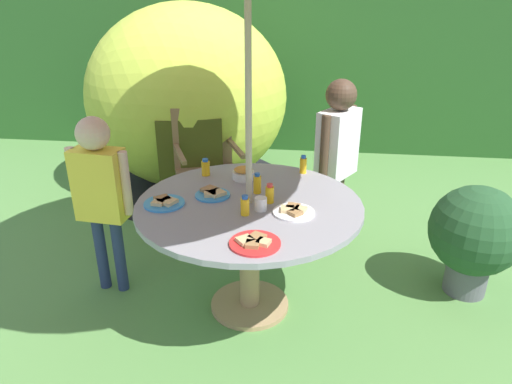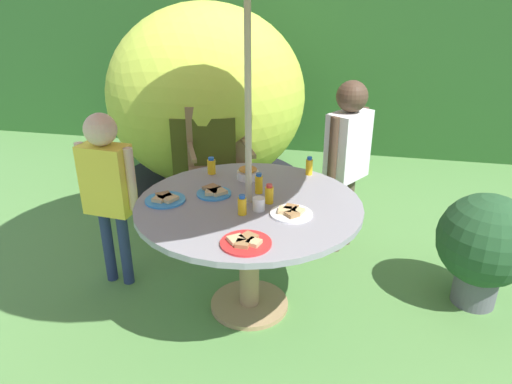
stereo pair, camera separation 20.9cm
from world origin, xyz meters
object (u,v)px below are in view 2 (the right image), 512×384
Objects in this scene: child_in_white_shirt at (348,146)px; plate_far_left at (246,242)px; plate_front_edge at (165,199)px; juice_bottle_center_back at (259,184)px; juice_bottle_mid_right at (269,194)px; juice_bottle_mid_left at (309,166)px; juice_bottle_center_front at (242,205)px; cup_near at (259,204)px; plate_far_right at (291,213)px; child_in_yellow_shirt at (107,180)px; juice_bottle_near_right at (211,166)px; plate_near_left at (214,192)px; garden_table at (249,223)px; wooden_chair at (219,160)px; potted_plant at (485,243)px; snack_bowl at (248,173)px; dome_tent at (207,98)px.

child_in_white_shirt is 5.15× the size of plate_far_left.
juice_bottle_center_back reaches higher than plate_front_edge.
plate_far_left is 0.48m from juice_bottle_mid_right.
juice_bottle_center_front is at bearing -113.86° from juice_bottle_mid_left.
cup_near reaches higher than plate_far_left.
juice_bottle_center_back is at bearing 132.88° from plate_far_right.
plate_far_left is 2.04× the size of juice_bottle_mid_left.
child_in_yellow_shirt is 16.03× the size of cup_near.
juice_bottle_center_front is 0.90× the size of juice_bottle_center_back.
plate_near_left is at bearing -70.61° from juice_bottle_near_right.
juice_bottle_center_front is (0.23, -0.22, 0.04)m from plate_near_left.
plate_far_left reaches higher than garden_table.
wooden_chair is at bearing 142.15° from juice_bottle_mid_left.
child_in_white_shirt is at bearing 57.64° from juice_bottle_mid_left.
garden_table is 11.47× the size of juice_bottle_near_right.
juice_bottle_mid_right is at bearing -39.02° from juice_bottle_near_right.
plate_near_left is 0.32m from juice_bottle_center_front.
garden_table is 0.54m from juice_bottle_near_right.
potted_plant is at bearing 12.84° from plate_front_edge.
child_in_yellow_shirt is at bearing -173.83° from potted_plant.
cup_near is at bearing 92.13° from plate_far_left.
snack_bowl is at bearing 102.21° from plate_far_left.
juice_bottle_near_right reaches higher than snack_bowl.
plate_front_edge is 0.60m from juice_bottle_mid_right.
cup_near is at bearing -4.66° from child_in_yellow_shirt.
dome_tent is 1.86m from juice_bottle_mid_left.
plate_front_edge is at bearing -94.18° from dome_tent.
wooden_chair is 1.46m from plate_far_right.
juice_bottle_near_right is 0.90× the size of juice_bottle_center_back.
juice_bottle_mid_right reaches higher than garden_table.
wooden_chair is at bearing 119.49° from juice_bottle_mid_right.
juice_bottle_mid_left is at bearing -66.69° from dome_tent.
juice_bottle_center_back reaches higher than cup_near.
plate_near_left is 0.34m from cup_near.
juice_bottle_near_right is (-0.34, 0.38, 0.19)m from garden_table.
child_in_white_shirt is 0.81m from snack_bowl.
cup_near is (-1.31, -0.43, 0.33)m from potted_plant.
dome_tent is at bearing 88.51° from wooden_chair.
snack_bowl is at bearing -8.32° from juice_bottle_near_right.
plate_near_left is at bearing -86.39° from dome_tent.
child_in_yellow_shirt is 9.63× the size of juice_bottle_mid_left.
juice_bottle_center_front is 0.99× the size of juice_bottle_mid_right.
juice_bottle_mid_left is (1.16, -1.46, -0.08)m from dome_tent.
juice_bottle_mid_right is (0.12, 0.01, 0.19)m from garden_table.
child_in_white_shirt reaches higher than plate_front_edge.
plate_far_left is 0.95m from juice_bottle_near_right.
child_in_white_shirt reaches higher than juice_bottle_center_front.
plate_far_right is 1.12× the size of plate_near_left.
potted_plant is (1.39, 0.34, -0.16)m from garden_table.
wooden_chair reaches higher than plate_front_edge.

